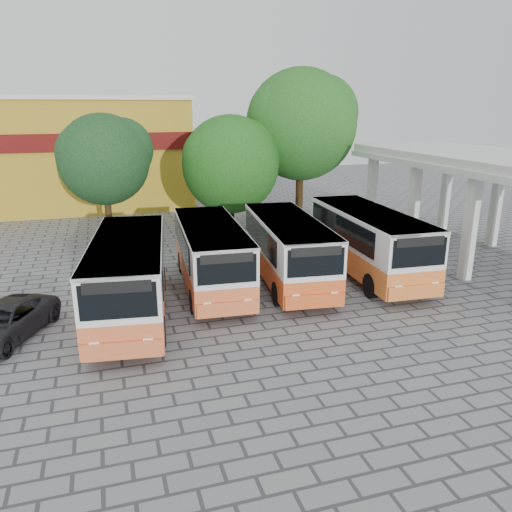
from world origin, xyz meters
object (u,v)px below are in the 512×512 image
object	(u,v)px
bus_far_left	(129,273)
bus_centre_left	(211,252)
bus_far_right	(369,239)
bus_centre_right	(288,247)
parked_car	(3,322)

from	to	relation	value
bus_far_left	bus_centre_left	distance (m)	4.05
bus_centre_left	bus_far_right	xyz separation A→B (m)	(7.31, -0.34, 0.11)
bus_centre_left	bus_far_right	distance (m)	7.32
bus_centre_right	bus_far_right	bearing A→B (deg)	4.12
bus_far_left	bus_centre_left	size ratio (longest dim) A/B	1.06
bus_far_left	parked_car	xyz separation A→B (m)	(-4.26, -0.68, -1.11)
bus_far_left	parked_car	world-z (taller)	bus_far_left
bus_far_left	bus_far_right	world-z (taller)	bus_far_right
bus_far_left	bus_centre_right	xyz separation A→B (m)	(6.92, 1.81, -0.05)
bus_centre_right	parked_car	xyz separation A→B (m)	(-11.18, -2.49, -1.06)
bus_centre_left	bus_centre_right	distance (m)	3.42
bus_far_left	bus_centre_right	world-z (taller)	bus_far_left
bus_far_left	bus_far_right	bearing A→B (deg)	15.99
bus_centre_left	parked_car	distance (m)	8.29
parked_car	bus_far_right	bearing A→B (deg)	34.90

